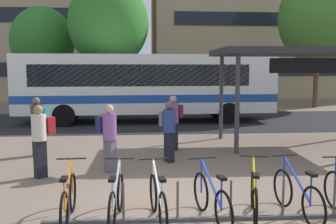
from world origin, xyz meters
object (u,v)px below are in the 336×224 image
Objects in this scene: commuter_maroon_pack_1 at (174,119)px; commuter_grey_pack_5 at (169,127)px; parked_bicycle_blue_5 at (297,195)px; street_tree_0 at (319,18)px; commuter_teal_pack_2 at (38,122)px; parked_bicycle_yellow_4 at (254,197)px; commuter_navy_pack_4 at (109,134)px; city_bus at (148,85)px; street_tree_1 at (43,42)px; commuter_red_pack_0 at (41,136)px; street_tree_2 at (109,24)px; parked_bicycle_white_2 at (158,201)px; parked_bicycle_silver_1 at (116,201)px; parked_bicycle_blue_3 at (211,199)px; transit_shelter at (305,55)px; parked_bicycle_orange_0 at (69,201)px.

commuter_grey_pack_5 is (-0.27, -1.41, -0.03)m from commuter_maroon_pack_1.
street_tree_0 is at bearing -32.90° from parked_bicycle_blue_5.
commuter_maroon_pack_1 and commuter_teal_pack_2 have the same top height.
commuter_navy_pack_4 is at bearing 55.86° from parked_bicycle_yellow_4.
street_tree_1 is at bearing 135.82° from city_bus.
commuter_grey_pack_5 is (-1.93, 4.01, 0.58)m from parked_bicycle_blue_5.
street_tree_2 is at bearing -130.34° from commuter_red_pack_0.
parked_bicycle_white_2 is at bearing -32.29° from commuter_navy_pack_4.
parked_bicycle_yellow_4 is 1.00× the size of commuter_grey_pack_5.
parked_bicycle_silver_1 is 0.99× the size of commuter_teal_pack_2.
parked_bicycle_blue_3 is at bearing -120.36° from street_tree_0.
parked_bicycle_silver_1 is 1.03× the size of parked_bicycle_yellow_4.
commuter_teal_pack_2 is at bearing -41.51° from commuter_maroon_pack_1.
parked_bicycle_silver_1 is 0.99× the size of commuter_maroon_pack_1.
transit_shelter is 3.41× the size of commuter_red_pack_0.
parked_bicycle_blue_3 is at bearing -88.09° from city_bus.
parked_bicycle_silver_1 is 3.44m from commuter_red_pack_0.
parked_bicycle_blue_5 is 0.99× the size of commuter_red_pack_0.
parked_bicycle_white_2 is at bearing 107.05° from parked_bicycle_yellow_4.
transit_shelter reaches higher than commuter_grey_pack_5.
parked_bicycle_silver_1 is at bearing 76.69° from parked_bicycle_blue_3.
street_tree_0 is at bearing 88.85° from commuter_navy_pack_4.
parked_bicycle_orange_0 and parked_bicycle_white_2 have the same top height.
commuter_maroon_pack_1 is 1.02× the size of commuter_navy_pack_4.
transit_shelter is 7.16m from commuter_navy_pack_4.
street_tree_1 reaches higher than commuter_navy_pack_4.
parked_bicycle_blue_5 is 7.08m from transit_shelter.
parked_bicycle_yellow_4 is at bearing -95.52° from parked_bicycle_blue_3.
street_tree_2 is (-4.41, 15.31, 4.65)m from parked_bicycle_blue_5.
parked_bicycle_blue_5 is at bearing -85.43° from parked_bicycle_silver_1.
parked_bicycle_blue_5 is 19.91m from street_tree_1.
commuter_maroon_pack_1 is at bearing 10.73° from parked_bicycle_blue_5.
parked_bicycle_yellow_4 is at bearing -119.32° from transit_shelter.
transit_shelter is 11.94m from street_tree_2.
street_tree_0 is at bearing -13.97° from parked_bicycle_yellow_4.
parked_bicycle_orange_0 is at bearing 125.85° from commuter_teal_pack_2.
city_bus reaches higher than commuter_red_pack_0.
commuter_navy_pack_4 reaches higher than parked_bicycle_blue_5.
commuter_teal_pack_2 reaches higher than parked_bicycle_silver_1.
parked_bicycle_silver_1 is 3.18m from commuter_navy_pack_4.
parked_bicycle_yellow_4 is 0.19× the size of street_tree_0.
commuter_teal_pack_2 is 0.20× the size of street_tree_0.
parked_bicycle_yellow_4 is at bearing -9.53° from commuter_navy_pack_4.
parked_bicycle_orange_0 is 0.99× the size of commuter_teal_pack_2.
transit_shelter is 3.40× the size of commuter_teal_pack_2.
transit_shelter is at bearing -45.57° from street_tree_1.
parked_bicycle_yellow_4 is 16.43m from street_tree_2.
parked_bicycle_white_2 is at bearing 34.75° from commuter_maroon_pack_1.
city_bus is at bearing 131.91° from transit_shelter.
transit_shelter reaches higher than commuter_red_pack_0.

